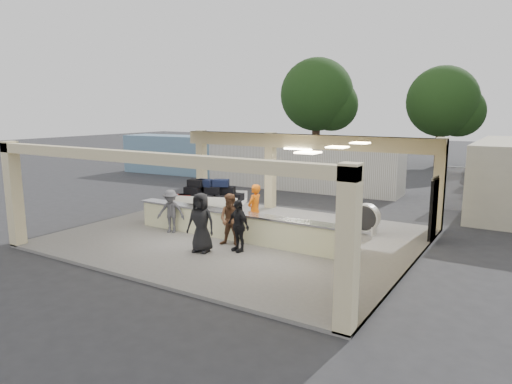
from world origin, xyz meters
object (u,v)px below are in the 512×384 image
Objects in this scene: passenger_c at (171,211)px; container_white at (301,168)px; luggage_cart at (209,196)px; drum_fan at (366,218)px; baggage_counter at (232,225)px; passenger_a at (231,220)px; passenger_d at (201,222)px; container_blue at (192,155)px; baggage_handler at (255,210)px; passenger_b at (238,226)px; car_dark at (503,178)px.

container_white is at bearing 69.51° from passenger_c.
drum_fan is at bearing -10.40° from luggage_cart.
passenger_a is at bearing -57.09° from baggage_counter.
passenger_d is at bearing -89.93° from baggage_counter.
baggage_counter is 4.32× the size of passenger_d.
luggage_cart is at bearing -52.19° from container_blue.
passenger_b is (0.60, -1.93, -0.09)m from baggage_handler.
baggage_counter is 2.45m from passenger_c.
passenger_a is 0.41× the size of car_dark.
passenger_c is at bearing -145.56° from drum_fan.
drum_fan is at bearing 39.31° from baggage_counter.
drum_fan is 13.86m from car_dark.
passenger_b is (-2.78, -4.14, 0.24)m from drum_fan.
container_white is (-3.16, 10.18, 0.21)m from baggage_handler.
passenger_c is at bearing -61.37° from baggage_handler.
container_white is at bearing -160.49° from baggage_handler.
passenger_c is (-2.76, -1.37, -0.13)m from baggage_handler.
luggage_cart is at bearing 144.09° from car_dark.
container_white is (-0.40, 11.54, 0.34)m from passenger_c.
drum_fan is 7.11m from passenger_c.
luggage_cart reaches higher than passenger_c.
passenger_c reaches higher than drum_fan.
passenger_b is at bearing -47.39° from baggage_counter.
container_white reaches higher than luggage_cart.
drum_fan is at bearing 74.32° from passenger_b.
passenger_b is 0.88× the size of passenger_d.
baggage_handler is (2.99, -1.21, 0.01)m from luggage_cart.
passenger_c is 0.14× the size of container_white.
passenger_a is 0.92× the size of passenger_d.
car_dark is 0.37× the size of container_white.
baggage_handler is 3.08m from passenger_c.
passenger_c is (-2.38, -0.50, 0.31)m from baggage_counter.
passenger_b is 18.64m from car_dark.
passenger_b is at bearing -31.96° from passenger_c.
passenger_d is at bearing -127.72° from passenger_b.
passenger_c is (0.23, -2.58, -0.11)m from luggage_cart.
car_dark is (9.65, 16.98, -0.18)m from passenger_c.
car_dark is 0.41× the size of container_blue.
passenger_d is 0.45× the size of car_dark.
container_blue reaches higher than baggage_handler.
passenger_d is 13.07m from container_white.
passenger_d is (-3.76, -4.80, 0.35)m from drum_fan.
container_blue is at bearing 100.32° from car_dark.
passenger_d is (-0.97, -0.66, 0.11)m from passenger_b.
container_blue is at bearing 113.32° from luggage_cart.
passenger_b is at bearing -48.19° from passenger_a.
luggage_cart is 0.31× the size of container_blue.
passenger_b reaches higher than drum_fan.
luggage_cart is at bearing 72.59° from passenger_c.
baggage_counter is at bearing 154.74° from car_dark.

